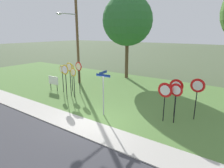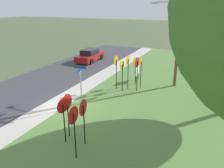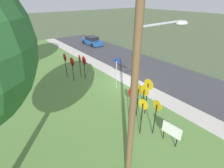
{
  "view_description": "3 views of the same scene",
  "coord_description": "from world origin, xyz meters",
  "px_view_note": "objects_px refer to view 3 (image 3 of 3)",
  "views": [
    {
      "loc": [
        6.54,
        -7.6,
        4.98
      ],
      "look_at": [
        -0.58,
        2.66,
        1.56
      ],
      "focal_mm": 30.64,
      "sensor_mm": 36.0,
      "label": 1
    },
    {
      "loc": [
        11.96,
        8.5,
        6.48
      ],
      "look_at": [
        -0.43,
        3.01,
        1.78
      ],
      "focal_mm": 37.85,
      "sensor_mm": 36.0,
      "label": 2
    },
    {
      "loc": [
        -9.88,
        9.12,
        7.25
      ],
      "look_at": [
        -1.68,
        2.75,
        1.65
      ],
      "focal_mm": 26.35,
      "sensor_mm": 36.0,
      "label": 3
    }
  ],
  "objects_px": {
    "utility_pole": "(138,80)",
    "notice_board": "(172,131)",
    "parked_sedan_distant": "(92,41)",
    "stop_sign_center_tall": "(143,110)",
    "stop_sign_far_right": "(148,89)",
    "stop_sign_near_right": "(132,99)",
    "street_name_post": "(116,71)",
    "stop_sign_far_center": "(139,94)",
    "yield_sign_far_right": "(65,60)",
    "stop_sign_far_left": "(156,111)",
    "yield_sign_far_left": "(72,64)",
    "stop_sign_near_left": "(144,96)",
    "yield_sign_near_right": "(80,61)",
    "yield_sign_near_left": "(84,62)"
  },
  "relations": [
    {
      "from": "street_name_post",
      "to": "parked_sedan_distant",
      "type": "relative_size",
      "value": 0.65
    },
    {
      "from": "stop_sign_near_right",
      "to": "stop_sign_far_center",
      "type": "distance_m",
      "value": 1.13
    },
    {
      "from": "yield_sign_far_left",
      "to": "parked_sedan_distant",
      "type": "bearing_deg",
      "value": -43.85
    },
    {
      "from": "stop_sign_far_right",
      "to": "street_name_post",
      "type": "distance_m",
      "value": 4.11
    },
    {
      "from": "stop_sign_near_left",
      "to": "stop_sign_far_left",
      "type": "xyz_separation_m",
      "value": [
        -1.15,
        0.22,
        -0.27
      ]
    },
    {
      "from": "stop_sign_near_left",
      "to": "stop_sign_far_right",
      "type": "xyz_separation_m",
      "value": [
        0.39,
        -0.81,
        0.02
      ]
    },
    {
      "from": "stop_sign_far_left",
      "to": "yield_sign_near_right",
      "type": "height_order",
      "value": "stop_sign_far_left"
    },
    {
      "from": "yield_sign_far_left",
      "to": "stop_sign_near_left",
      "type": "bearing_deg",
      "value": -179.02
    },
    {
      "from": "yield_sign_far_right",
      "to": "utility_pole",
      "type": "relative_size",
      "value": 0.27
    },
    {
      "from": "utility_pole",
      "to": "stop_sign_far_center",
      "type": "bearing_deg",
      "value": -49.32
    },
    {
      "from": "stop_sign_far_center",
      "to": "utility_pole",
      "type": "xyz_separation_m",
      "value": [
        -2.86,
        3.32,
        3.17
      ]
    },
    {
      "from": "yield_sign_far_left",
      "to": "yield_sign_near_right",
      "type": "bearing_deg",
      "value": -77.89
    },
    {
      "from": "stop_sign_near_right",
      "to": "street_name_post",
      "type": "bearing_deg",
      "value": -22.31
    },
    {
      "from": "stop_sign_near_right",
      "to": "yield_sign_near_left",
      "type": "xyz_separation_m",
      "value": [
        7.56,
        -1.1,
        -0.21
      ]
    },
    {
      "from": "stop_sign_far_left",
      "to": "stop_sign_far_center",
      "type": "bearing_deg",
      "value": -4.14
    },
    {
      "from": "stop_sign_far_right",
      "to": "yield_sign_far_left",
      "type": "bearing_deg",
      "value": 13.22
    },
    {
      "from": "utility_pole",
      "to": "stop_sign_center_tall",
      "type": "bearing_deg",
      "value": -55.96
    },
    {
      "from": "stop_sign_far_center",
      "to": "yield_sign_far_left",
      "type": "bearing_deg",
      "value": 14.26
    },
    {
      "from": "stop_sign_near_right",
      "to": "parked_sedan_distant",
      "type": "relative_size",
      "value": 0.63
    },
    {
      "from": "stop_sign_far_center",
      "to": "stop_sign_far_left",
      "type": "bearing_deg",
      "value": 172.87
    },
    {
      "from": "stop_sign_near_left",
      "to": "utility_pole",
      "type": "xyz_separation_m",
      "value": [
        -2.23,
        3.1,
        2.94
      ]
    },
    {
      "from": "stop_sign_far_center",
      "to": "yield_sign_far_right",
      "type": "bearing_deg",
      "value": 14.59
    },
    {
      "from": "yield_sign_near_left",
      "to": "street_name_post",
      "type": "relative_size",
      "value": 0.83
    },
    {
      "from": "yield_sign_near_right",
      "to": "yield_sign_far_right",
      "type": "relative_size",
      "value": 0.94
    },
    {
      "from": "parked_sedan_distant",
      "to": "utility_pole",
      "type": "bearing_deg",
      "value": 151.83
    },
    {
      "from": "stop_sign_center_tall",
      "to": "parked_sedan_distant",
      "type": "height_order",
      "value": "stop_sign_center_tall"
    },
    {
      "from": "yield_sign_far_left",
      "to": "street_name_post",
      "type": "xyz_separation_m",
      "value": [
        -3.6,
        -2.28,
        -0.07
      ]
    },
    {
      "from": "street_name_post",
      "to": "notice_board",
      "type": "height_order",
      "value": "street_name_post"
    },
    {
      "from": "utility_pole",
      "to": "notice_board",
      "type": "relative_size",
      "value": 7.19
    },
    {
      "from": "stop_sign_near_left",
      "to": "parked_sedan_distant",
      "type": "relative_size",
      "value": 0.63
    },
    {
      "from": "stop_sign_near_left",
      "to": "utility_pole",
      "type": "bearing_deg",
      "value": 126.75
    },
    {
      "from": "utility_pole",
      "to": "notice_board",
      "type": "xyz_separation_m",
      "value": [
        0.05,
        -3.03,
        -4.01
      ]
    },
    {
      "from": "stop_sign_near_left",
      "to": "parked_sedan_distant",
      "type": "height_order",
      "value": "stop_sign_near_left"
    },
    {
      "from": "stop_sign_near_right",
      "to": "stop_sign_far_center",
      "type": "relative_size",
      "value": 1.12
    },
    {
      "from": "street_name_post",
      "to": "notice_board",
      "type": "xyz_separation_m",
      "value": [
        -6.61,
        1.58,
        -0.81
      ]
    },
    {
      "from": "stop_sign_center_tall",
      "to": "stop_sign_far_left",
      "type": "bearing_deg",
      "value": -132.05
    },
    {
      "from": "stop_sign_near_left",
      "to": "yield_sign_far_left",
      "type": "xyz_separation_m",
      "value": [
        8.04,
        0.78,
        -0.2
      ]
    },
    {
      "from": "yield_sign_near_left",
      "to": "stop_sign_far_right",
      "type": "bearing_deg",
      "value": -173.35
    },
    {
      "from": "stop_sign_near_left",
      "to": "yield_sign_near_left",
      "type": "xyz_separation_m",
      "value": [
        7.75,
        -0.3,
        -0.21
      ]
    },
    {
      "from": "stop_sign_far_center",
      "to": "street_name_post",
      "type": "bearing_deg",
      "value": -12.07
    },
    {
      "from": "stop_sign_far_right",
      "to": "street_name_post",
      "type": "relative_size",
      "value": 0.97
    },
    {
      "from": "stop_sign_far_left",
      "to": "street_name_post",
      "type": "distance_m",
      "value": 5.85
    },
    {
      "from": "stop_sign_far_left",
      "to": "yield_sign_far_left",
      "type": "bearing_deg",
      "value": 13.08
    },
    {
      "from": "stop_sign_far_center",
      "to": "stop_sign_near_right",
      "type": "bearing_deg",
      "value": 119.48
    },
    {
      "from": "parked_sedan_distant",
      "to": "yield_sign_near_right",
      "type": "bearing_deg",
      "value": 142.58
    },
    {
      "from": "notice_board",
      "to": "stop_sign_near_left",
      "type": "bearing_deg",
      "value": -6.5
    },
    {
      "from": "stop_sign_near_left",
      "to": "stop_sign_far_center",
      "type": "height_order",
      "value": "stop_sign_near_left"
    },
    {
      "from": "yield_sign_far_left",
      "to": "yield_sign_near_left",
      "type": "bearing_deg",
      "value": -109.22
    },
    {
      "from": "stop_sign_far_right",
      "to": "stop_sign_near_right",
      "type": "bearing_deg",
      "value": 98.44
    },
    {
      "from": "yield_sign_far_right",
      "to": "notice_board",
      "type": "bearing_deg",
      "value": -175.39
    }
  ]
}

